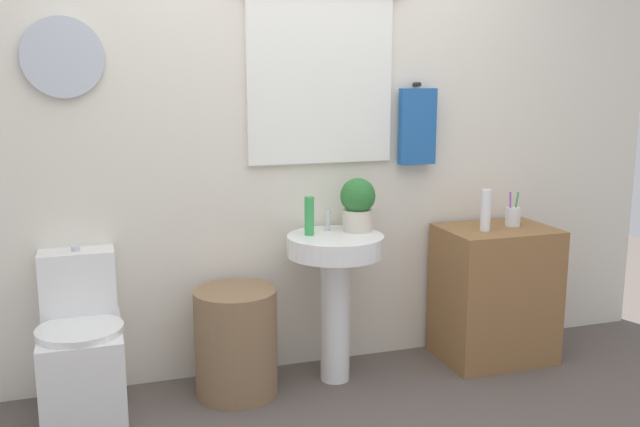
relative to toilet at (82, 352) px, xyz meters
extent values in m
cube|color=silver|center=(1.04, 0.27, 1.01)|extent=(4.40, 0.10, 2.60)
cube|color=white|center=(1.22, 0.20, 1.23)|extent=(0.76, 0.03, 0.86)
cylinder|color=silver|center=(0.00, 0.20, 1.32)|extent=(0.36, 0.03, 0.36)
cylinder|color=black|center=(1.75, 0.19, 1.20)|extent=(0.02, 0.06, 0.02)
cube|color=#235BA3|center=(1.75, 0.17, 0.98)|extent=(0.20, 0.05, 0.40)
cube|color=white|center=(0.00, -0.03, -0.08)|extent=(0.36, 0.50, 0.41)
cylinder|color=white|center=(0.00, -0.09, 0.14)|extent=(0.38, 0.38, 0.03)
cube|color=white|center=(0.00, 0.14, 0.28)|extent=(0.34, 0.18, 0.32)
cylinder|color=silver|center=(0.00, 0.14, 0.46)|extent=(0.04, 0.04, 0.02)
cylinder|color=#846647|center=(0.71, -0.03, -0.03)|extent=(0.40, 0.40, 0.53)
cylinder|color=white|center=(1.22, -0.03, 0.04)|extent=(0.15, 0.15, 0.66)
cylinder|color=white|center=(1.22, -0.03, 0.42)|extent=(0.48, 0.48, 0.10)
cylinder|color=silver|center=(1.22, 0.09, 0.52)|extent=(0.03, 0.03, 0.10)
cube|color=olive|center=(2.14, -0.03, 0.08)|extent=(0.59, 0.44, 0.73)
cylinder|color=green|center=(1.10, 0.02, 0.56)|extent=(0.05, 0.05, 0.19)
cylinder|color=beige|center=(1.36, 0.03, 0.52)|extent=(0.15, 0.15, 0.11)
sphere|color=#2D7033|center=(1.36, 0.03, 0.65)|extent=(0.18, 0.18, 0.18)
cylinder|color=white|center=(2.04, -0.07, 0.55)|extent=(0.05, 0.05, 0.22)
cylinder|color=silver|center=(2.25, -0.01, 0.49)|extent=(0.08, 0.08, 0.10)
cylinder|color=green|center=(2.26, -0.01, 0.54)|extent=(0.02, 0.04, 0.18)
cylinder|color=purple|center=(2.23, -0.01, 0.54)|extent=(0.01, 0.03, 0.18)
camera|label=1|loc=(0.09, -3.23, 1.25)|focal=39.48mm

